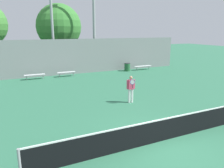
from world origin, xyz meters
TOP-DOWN VIEW (x-y plane):
  - ground_plane at (0.00, 0.00)m, footprint 100.00×100.00m
  - tennis_net at (0.00, 0.00)m, footprint 10.39×0.09m
  - tennis_player at (1.39, 4.72)m, footprint 0.53×0.44m
  - bench_courtside_near at (8.40, 14.12)m, footprint 2.07×0.40m
  - bench_courtside_far at (-0.30, 14.12)m, footprint 1.71×0.40m
  - bench_adjacent_court at (-3.19, 14.12)m, footprint 1.79×0.40m
  - light_pole_near_left at (-1.06, 15.62)m, footprint 0.90×0.60m
  - light_pole_far_right at (3.19, 15.56)m, footprint 0.90×0.60m
  - trash_bin at (6.45, 14.23)m, footprint 0.66×0.66m
  - back_fence at (0.00, 15.13)m, footprint 26.05×0.06m
  - tree_green_tall at (0.30, 19.12)m, footprint 5.01×5.01m

SIDE VIEW (x-z plane):
  - ground_plane at x=0.00m, z-range 0.00..0.00m
  - bench_courtside_far at x=-0.30m, z-range 0.18..0.63m
  - bench_adjacent_court at x=-3.19m, z-range 0.18..0.63m
  - bench_courtside_near at x=8.40m, z-range 0.19..0.64m
  - trash_bin at x=6.45m, z-range 0.00..0.88m
  - tennis_net at x=0.00m, z-range 0.01..0.97m
  - tennis_player at x=1.39m, z-range 0.10..1.77m
  - back_fence at x=0.00m, z-range 0.00..3.51m
  - tree_green_tall at x=0.30m, z-range 1.11..8.37m
  - light_pole_near_left at x=-1.06m, z-range 0.91..10.72m
  - light_pole_far_right at x=3.19m, z-range 0.69..12.67m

